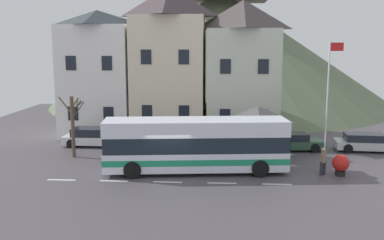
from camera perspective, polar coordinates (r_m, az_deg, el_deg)
ground_plane at (r=26.34m, az=-2.78°, el=-7.08°), size 40.00×60.00×0.07m
townhouse_00 at (r=38.18m, az=-11.73°, el=5.80°), size 5.62×5.39×10.22m
townhouse_01 at (r=37.41m, az=-2.85°, el=7.34°), size 5.74×6.21×12.08m
townhouse_02 at (r=37.25m, az=6.41°, el=6.45°), size 5.64×6.26×11.00m
hilltop_castle at (r=57.84m, az=3.65°, el=9.55°), size 42.41×42.41×23.19m
transit_bus at (r=26.59m, az=0.48°, el=-3.27°), size 10.96×3.65×3.17m
bus_shelter at (r=30.16m, az=8.35°, el=0.71°), size 3.60×3.60×3.47m
parked_car_00 at (r=34.31m, az=21.21°, el=-2.65°), size 4.56×2.14×1.26m
parked_car_01 at (r=33.02m, az=12.30°, el=-2.69°), size 4.72×2.25×1.24m
parked_car_02 at (r=34.42m, az=-12.38°, el=-2.12°), size 4.57×1.99×1.34m
pedestrian_00 at (r=27.26m, az=16.28°, el=-4.98°), size 0.36×0.28×1.63m
pedestrian_01 at (r=29.36m, az=10.79°, el=-3.64°), size 0.32×0.32×1.55m
public_bench at (r=32.60m, az=8.93°, el=-3.00°), size 1.56×0.48×0.87m
flagpole at (r=32.03m, az=16.95°, el=3.63°), size 0.95×0.10×7.69m
harbour_buoy at (r=27.48m, az=18.32°, el=-5.30°), size 0.98×0.98×1.23m
bare_tree_00 at (r=31.00m, az=-14.85°, el=-0.36°), size 1.96×1.84×4.12m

